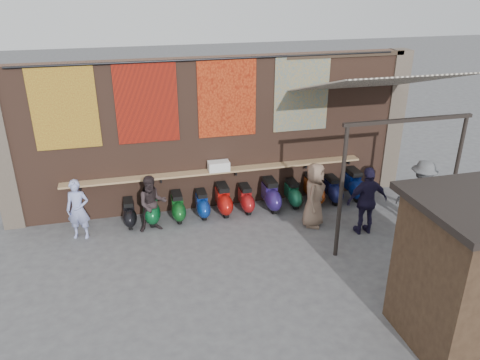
% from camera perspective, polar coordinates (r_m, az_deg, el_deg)
% --- Properties ---
extents(ground, '(70.00, 70.00, 0.00)m').
position_cam_1_polar(ground, '(10.85, -0.06, -8.90)').
color(ground, '#474749').
rests_on(ground, ground).
extents(brick_wall, '(10.00, 0.40, 4.00)m').
position_cam_1_polar(brick_wall, '(12.39, -3.12, 5.59)').
color(brick_wall, brown).
rests_on(brick_wall, ground).
extents(pier_left, '(0.50, 0.50, 4.00)m').
position_cam_1_polar(pier_left, '(12.55, -27.13, 3.18)').
color(pier_left, '#4C4238').
rests_on(pier_left, ground).
extents(pier_right, '(0.50, 0.50, 4.00)m').
position_cam_1_polar(pier_right, '(14.27, 17.98, 6.92)').
color(pier_right, '#4C4238').
rests_on(pier_right, ground).
extents(eating_counter, '(8.00, 0.32, 0.05)m').
position_cam_1_polar(eating_counter, '(12.36, -2.69, 1.11)').
color(eating_counter, '#9E7A51').
rests_on(eating_counter, brick_wall).
extents(shelf_box, '(0.55, 0.31, 0.25)m').
position_cam_1_polar(shelf_box, '(12.28, -2.61, 1.71)').
color(shelf_box, white).
rests_on(shelf_box, eating_counter).
extents(tapestry_redgold, '(1.50, 0.02, 2.00)m').
position_cam_1_polar(tapestry_redgold, '(11.78, -20.63, 8.21)').
color(tapestry_redgold, maroon).
rests_on(tapestry_redgold, brick_wall).
extents(tapestry_sun, '(1.50, 0.02, 2.00)m').
position_cam_1_polar(tapestry_sun, '(11.71, -11.30, 9.19)').
color(tapestry_sun, red).
rests_on(tapestry_sun, brick_wall).
extents(tapestry_orange, '(1.50, 0.02, 2.00)m').
position_cam_1_polar(tapestry_orange, '(11.96, -1.58, 9.94)').
color(tapestry_orange, '#BB3E17').
rests_on(tapestry_orange, brick_wall).
extents(tapestry_multi, '(1.50, 0.02, 2.00)m').
position_cam_1_polar(tapestry_multi, '(12.54, 7.52, 10.40)').
color(tapestry_multi, '#255F89').
rests_on(tapestry_multi, brick_wall).
extents(hang_rail, '(9.50, 0.06, 0.06)m').
position_cam_1_polar(hang_rail, '(11.70, -3.11, 14.50)').
color(hang_rail, black).
rests_on(hang_rail, brick_wall).
extents(scooter_stool_0, '(0.32, 0.71, 0.67)m').
position_cam_1_polar(scooter_stool_0, '(12.15, -13.34, -3.95)').
color(scooter_stool_0, black).
rests_on(scooter_stool_0, ground).
extents(scooter_stool_1, '(0.39, 0.87, 0.83)m').
position_cam_1_polar(scooter_stool_1, '(12.16, -10.79, -3.28)').
color(scooter_stool_1, '#0B5126').
rests_on(scooter_stool_1, ground).
extents(scooter_stool_2, '(0.34, 0.75, 0.71)m').
position_cam_1_polar(scooter_stool_2, '(12.20, -7.60, -3.26)').
color(scooter_stool_2, '#10531C').
rests_on(scooter_stool_2, ground).
extents(scooter_stool_3, '(0.32, 0.72, 0.68)m').
position_cam_1_polar(scooter_stool_3, '(12.30, -4.62, -2.96)').
color(scooter_stool_3, navy).
rests_on(scooter_stool_3, ground).
extents(scooter_stool_4, '(0.37, 0.83, 0.79)m').
position_cam_1_polar(scooter_stool_4, '(12.39, -2.05, -2.42)').
color(scooter_stool_4, '#AE130D').
rests_on(scooter_stool_4, ground).
extents(scooter_stool_5, '(0.33, 0.74, 0.71)m').
position_cam_1_polar(scooter_stool_5, '(12.52, 0.71, -2.31)').
color(scooter_stool_5, maroon).
rests_on(scooter_stool_5, ground).
extents(scooter_stool_6, '(0.39, 0.87, 0.83)m').
position_cam_1_polar(scooter_stool_6, '(12.62, 3.76, -1.83)').
color(scooter_stool_6, navy).
rests_on(scooter_stool_6, ground).
extents(scooter_stool_7, '(0.33, 0.74, 0.71)m').
position_cam_1_polar(scooter_stool_7, '(12.90, 6.42, -1.66)').
color(scooter_stool_7, '#175D3E').
rests_on(scooter_stool_7, ground).
extents(scooter_stool_8, '(0.38, 0.85, 0.81)m').
position_cam_1_polar(scooter_stool_8, '(13.10, 8.95, -1.13)').
color(scooter_stool_8, maroon).
rests_on(scooter_stool_8, ground).
extents(scooter_stool_9, '(0.34, 0.76, 0.72)m').
position_cam_1_polar(scooter_stool_9, '(13.28, 11.21, -1.17)').
color(scooter_stool_9, '#141A4D').
rests_on(scooter_stool_9, ground).
extents(scooter_stool_10, '(0.40, 0.88, 0.84)m').
position_cam_1_polar(scooter_stool_10, '(13.60, 13.69, -0.52)').
color(scooter_stool_10, navy).
rests_on(scooter_stool_10, ground).
extents(diner_left, '(0.61, 0.47, 1.50)m').
position_cam_1_polar(diner_left, '(11.75, -19.14, -3.42)').
color(diner_left, '#939DD6').
rests_on(diner_left, ground).
extents(diner_right, '(0.75, 0.60, 1.46)m').
position_cam_1_polar(diner_right, '(11.62, -10.63, -2.87)').
color(diner_right, '#2A2122').
rests_on(diner_right, ground).
extents(shopper_navy, '(1.03, 0.47, 1.73)m').
position_cam_1_polar(shopper_navy, '(11.67, 15.23, -2.47)').
color(shopper_navy, black).
rests_on(shopper_navy, ground).
extents(shopper_grey, '(1.31, 1.07, 1.76)m').
position_cam_1_polar(shopper_grey, '(12.40, 21.21, -1.61)').
color(shopper_grey, '#595B5E').
rests_on(shopper_grey, ground).
extents(shopper_tan, '(0.91, 0.98, 1.67)m').
position_cam_1_polar(shopper_tan, '(11.76, 9.04, -1.82)').
color(shopper_tan, '#7C614F').
rests_on(shopper_tan, ground).
extents(stall_sign, '(1.20, 0.04, 0.50)m').
position_cam_1_polar(stall_sign, '(9.21, 24.60, -4.27)').
color(stall_sign, gold).
rests_on(stall_sign, market_stall).
extents(stall_shelf, '(1.97, 0.11, 0.06)m').
position_cam_1_polar(stall_shelf, '(9.65, 23.67, -9.14)').
color(stall_shelf, '#473321').
rests_on(stall_shelf, market_stall).
extents(awning_canvas, '(3.20, 3.28, 0.97)m').
position_cam_1_polar(awning_canvas, '(11.55, 16.23, 11.32)').
color(awning_canvas, beige).
rests_on(awning_canvas, brick_wall).
extents(awning_ledger, '(3.30, 0.08, 0.12)m').
position_cam_1_polar(awning_ledger, '(12.85, 12.90, 14.67)').
color(awning_ledger, '#33261C').
rests_on(awning_ledger, brick_wall).
extents(awning_header, '(3.00, 0.08, 0.08)m').
position_cam_1_polar(awning_header, '(10.42, 19.94, 6.89)').
color(awning_header, black).
rests_on(awning_header, awning_post_left).
extents(awning_post_left, '(0.09, 0.09, 3.10)m').
position_cam_1_polar(awning_post_left, '(10.27, 12.21, -1.61)').
color(awning_post_left, black).
rests_on(awning_post_left, ground).
extents(awning_post_right, '(0.09, 0.09, 3.10)m').
position_cam_1_polar(awning_post_right, '(11.72, 24.63, -0.06)').
color(awning_post_right, black).
rests_on(awning_post_right, ground).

